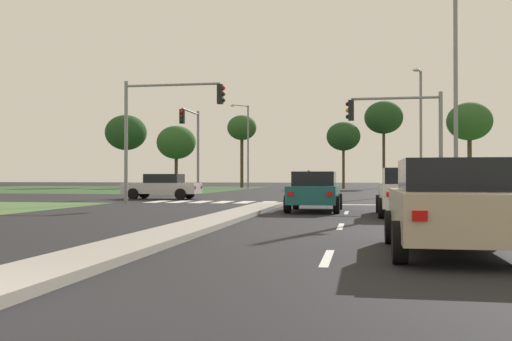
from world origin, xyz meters
TOP-DOWN VIEW (x-y plane):
  - ground_plane at (0.00, 30.00)m, footprint 200.00×200.00m
  - grass_verge_far_left at (-25.50, 54.50)m, footprint 35.00×35.00m
  - median_island_near at (0.00, 11.00)m, footprint 1.20×22.00m
  - median_island_far at (0.00, 55.00)m, footprint 1.20×36.00m
  - lane_dash_near at (3.50, 4.91)m, footprint 0.14×2.00m
  - lane_dash_second at (3.50, 10.91)m, footprint 0.14×2.00m
  - lane_dash_third at (3.50, 16.91)m, footprint 0.14×2.00m
  - edge_line_right at (6.85, 12.00)m, footprint 0.14×24.00m
  - stop_bar_near at (3.80, 23.00)m, footprint 6.40×0.50m
  - crosswalk_bar_near at (-6.40, 24.80)m, footprint 0.70×2.80m
  - crosswalk_bar_second at (-5.25, 24.80)m, footprint 0.70×2.80m
  - crosswalk_bar_third at (-4.10, 24.80)m, footprint 0.70×2.80m
  - crosswalk_bar_fourth at (-2.95, 24.80)m, footprint 0.70×2.80m
  - crosswalk_bar_fifth at (-1.80, 24.80)m, footprint 0.70×2.80m
  - crosswalk_bar_sixth at (-0.65, 24.80)m, footprint 0.70×2.80m
  - car_teal_near at (2.30, 17.67)m, footprint 1.95×4.27m
  - car_grey_second at (-2.37, 60.43)m, footprint 2.07×4.34m
  - car_white_third at (5.54, 15.66)m, footprint 1.99×4.54m
  - car_silver_fifth at (-7.41, 28.34)m, footprint 4.45×1.96m
  - car_beige_sixth at (5.50, 5.81)m, footprint 2.03×4.25m
  - traffic_signal_near_left at (-5.78, 23.40)m, footprint 5.20×0.32m
  - traffic_signal_near_right at (5.97, 23.40)m, footprint 4.39×0.32m
  - traffic_signal_far_left at (-7.60, 35.17)m, footprint 0.32×4.19m
  - street_lamp_second at (8.57, 25.17)m, footprint 1.20×2.15m
  - street_lamp_third at (8.46, 41.73)m, footprint 0.84×1.78m
  - street_lamp_fourth at (-8.64, 60.08)m, footprint 1.72×2.17m
  - pedestrian_at_median at (-0.21, 43.53)m, footprint 0.34×0.34m
  - treeline_near at (-25.55, 66.34)m, footprint 5.27×5.27m
  - treeline_second at (-18.27, 64.49)m, footprint 4.78×4.78m
  - treeline_third at (-10.32, 65.66)m, footprint 3.57×3.57m
  - treeline_fourth at (2.08, 60.78)m, footprint 3.70×3.70m
  - treeline_fifth at (6.50, 63.17)m, footprint 4.32×4.32m
  - treeline_sixth at (15.27, 60.54)m, footprint 4.73×4.73m

SIDE VIEW (x-z plane):
  - ground_plane at x=0.00m, z-range 0.00..0.00m
  - grass_verge_far_left at x=-25.50m, z-range 0.00..0.01m
  - lane_dash_near at x=3.50m, z-range 0.00..0.01m
  - lane_dash_second at x=3.50m, z-range 0.00..0.01m
  - lane_dash_third at x=3.50m, z-range 0.00..0.01m
  - edge_line_right at x=6.85m, z-range 0.00..0.01m
  - stop_bar_near at x=3.80m, z-range 0.00..0.01m
  - crosswalk_bar_near at x=-6.40m, z-range 0.00..0.01m
  - crosswalk_bar_second at x=-5.25m, z-range 0.00..0.01m
  - crosswalk_bar_third at x=-4.10m, z-range 0.00..0.01m
  - crosswalk_bar_fourth at x=-2.95m, z-range 0.00..0.01m
  - crosswalk_bar_fifth at x=-1.80m, z-range 0.00..0.01m
  - crosswalk_bar_sixth at x=-0.65m, z-range 0.00..0.01m
  - median_island_near at x=0.00m, z-range 0.00..0.14m
  - median_island_far at x=0.00m, z-range 0.00..0.14m
  - car_silver_fifth at x=-7.41m, z-range 0.02..1.48m
  - car_teal_near at x=2.30m, z-range 0.02..1.50m
  - car_grey_second at x=-2.37m, z-range 0.02..1.51m
  - car_beige_sixth at x=5.50m, z-range 0.02..1.60m
  - car_white_third at x=5.54m, z-range 0.02..1.60m
  - pedestrian_at_median at x=-0.21m, z-range 0.33..2.09m
  - traffic_signal_near_right at x=5.97m, z-range 0.98..6.17m
  - traffic_signal_far_left at x=-7.60m, z-range 1.09..7.15m
  - traffic_signal_near_left at x=-5.78m, z-range 1.16..7.26m
  - street_lamp_third at x=8.46m, z-range 0.51..9.90m
  - street_lamp_fourth at x=-8.64m, z-range 0.58..9.89m
  - treeline_second at x=-18.27m, z-range 1.72..9.26m
  - treeline_fourth at x=2.08m, z-range 2.06..9.39m
  - street_lamp_second at x=8.57m, z-range 0.56..11.39m
  - treeline_near at x=-25.55m, z-range 2.33..11.53m
  - treeline_sixth at x=15.27m, z-range 2.52..11.70m
  - treeline_third at x=-10.32m, z-range 2.79..11.61m
  - treeline_fifth at x=6.50m, z-range 3.04..12.87m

